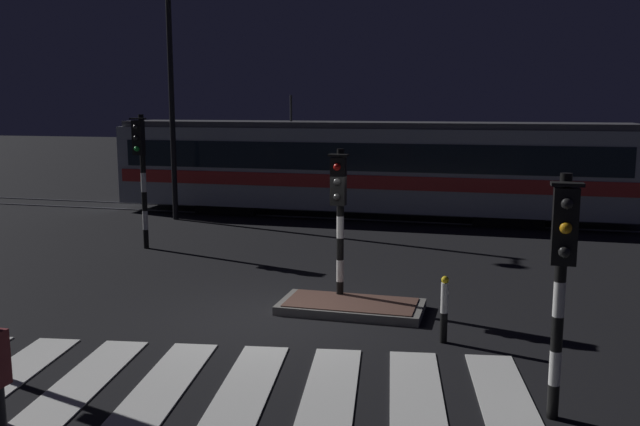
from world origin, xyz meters
The scene contains 11 objects.
ground_plane centered at (0.00, 0.00, 0.00)m, with size 120.00×120.00×0.00m, color black.
rail_near centered at (0.00, 10.67, 0.01)m, with size 80.00×0.12×0.03m, color #59595E.
rail_far centered at (0.00, 12.10, 0.01)m, with size 80.00×0.12×0.03m, color #59595E.
crosswalk_zebra centered at (0.00, -3.30, 0.01)m, with size 9.21×4.95×0.02m.
traffic_island centered at (1.18, 0.82, 0.09)m, with size 2.68×1.27×0.18m.
traffic_light_median_centre centered at (0.85, 1.19, 1.98)m, with size 0.36×0.42×3.00m.
traffic_light_corner_near_right centered at (4.50, -2.87, 2.00)m, with size 0.36×0.42×3.04m.
traffic_light_corner_far_left centered at (-5.33, 4.74, 2.36)m, with size 0.36×0.42×3.57m.
street_lamp_trackside_left centered at (-6.69, 8.99, 4.73)m, with size 0.44×1.21×7.50m.
tram centered at (-0.65, 11.38, 1.75)m, with size 17.59×2.58×4.15m.
bollard_island_edge centered at (2.98, -0.43, 0.56)m, with size 0.12×0.12×1.11m.
Camera 1 is at (3.70, -10.99, 3.82)m, focal length 37.49 mm.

